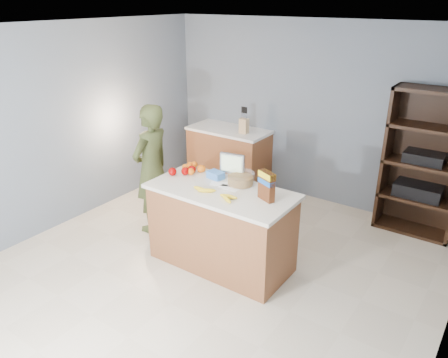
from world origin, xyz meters
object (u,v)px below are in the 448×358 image
Objects in this scene: counter_peninsula at (221,230)px; tv at (232,165)px; cereal_box at (267,184)px; shelving_unit at (424,165)px; person at (152,169)px.

counter_peninsula is 0.72m from tv.
tv is 0.96× the size of cereal_box.
shelving_unit is 3.30m from person.
shelving_unit is 6.14× the size of cereal_box.
shelving_unit is at bearing 121.62° from person.
cereal_box reaches higher than tv.
counter_peninsula is 2.61m from shelving_unit.
tv is (-1.63, -1.73, 0.19)m from shelving_unit.
counter_peninsula is 5.53× the size of tv.
tv is at bearing 94.23° from person.
tv is at bearing 155.37° from cereal_box.
person is at bearing -145.62° from shelving_unit.
cereal_box is (0.59, -0.27, 0.01)m from tv.
shelving_unit reaches higher than counter_peninsula.
person is at bearing -173.02° from tv.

